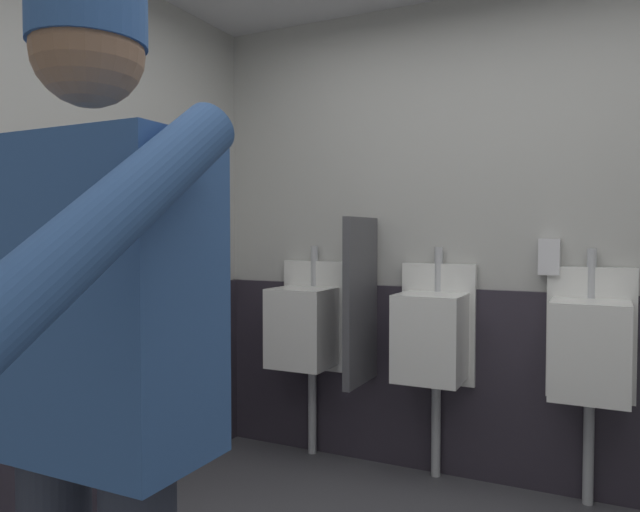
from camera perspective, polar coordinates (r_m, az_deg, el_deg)
The scene contains 9 objects.
wall_back at distance 3.25m, azimuth 17.31°, elevation 1.61°, with size 3.92×0.12×2.57m, color #B2B2AD.
wainscot_band_back at distance 3.27m, azimuth 16.95°, elevation -12.12°, with size 3.32×0.03×1.02m, color #2D2833.
wainscot_band_left at distance 2.75m, azimuth -28.16°, elevation -15.04°, with size 0.03×3.25×1.02m, color #2D2833.
urinal_left at distance 3.41m, azimuth -1.45°, elevation -6.83°, with size 0.40×0.34×1.24m.
urinal_middle at distance 3.14m, azimuth 10.87°, elevation -7.65°, with size 0.40×0.34×1.24m.
urinal_right at distance 3.04m, azimuth 24.80°, elevation -8.15°, with size 0.40×0.34×1.24m.
privacy_divider_panel at distance 3.17m, azimuth 3.98°, elevation -4.37°, with size 0.04×0.40×0.90m, color #4C4C51.
person at distance 1.21m, azimuth -21.56°, elevation -11.02°, with size 0.69×0.60×1.75m.
soap_dispenser at distance 3.12m, azimuth 21.44°, elevation -0.07°, with size 0.10×0.07×0.18m, color silver.
Camera 1 is at (0.50, -1.52, 1.31)m, focal length 32.84 mm.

